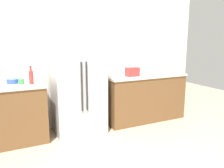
% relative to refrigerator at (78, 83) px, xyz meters
% --- Properties ---
extents(kitchen_back_panel, '(4.86, 0.10, 2.66)m').
position_rel_refrigerator_xyz_m(kitchen_back_panel, '(0.25, 0.38, 0.48)').
color(kitchen_back_panel, silver).
rests_on(kitchen_back_panel, ground_plane).
extents(counter_left, '(1.15, 0.61, 0.91)m').
position_rel_refrigerator_xyz_m(counter_left, '(-1.12, 0.03, -0.40)').
color(counter_left, brown).
rests_on(counter_left, ground_plane).
extents(counter_right, '(1.62, 0.61, 0.91)m').
position_rel_refrigerator_xyz_m(counter_right, '(1.35, 0.03, -0.40)').
color(counter_right, brown).
rests_on(counter_right, ground_plane).
extents(refrigerator, '(0.82, 0.64, 1.71)m').
position_rel_refrigerator_xyz_m(refrigerator, '(0.00, 0.00, 0.00)').
color(refrigerator, '#B2B5BA').
rests_on(refrigerator, ground_plane).
extents(toaster, '(0.24, 0.15, 0.16)m').
position_rel_refrigerator_xyz_m(toaster, '(1.02, -0.06, 0.14)').
color(toaster, red).
rests_on(toaster, counter_right).
extents(bottle_b, '(0.07, 0.07, 0.27)m').
position_rel_refrigerator_xyz_m(bottle_b, '(-0.74, -0.04, 0.16)').
color(bottle_b, red).
rests_on(bottle_b, counter_left).
extents(cup_a, '(0.09, 0.09, 0.08)m').
position_rel_refrigerator_xyz_m(cup_a, '(-0.88, 0.02, 0.09)').
color(cup_a, green).
rests_on(cup_a, counter_left).
extents(bowl_a, '(0.18, 0.18, 0.07)m').
position_rel_refrigerator_xyz_m(bowl_a, '(-0.99, 0.15, 0.09)').
color(bowl_a, blue).
rests_on(bowl_a, counter_left).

